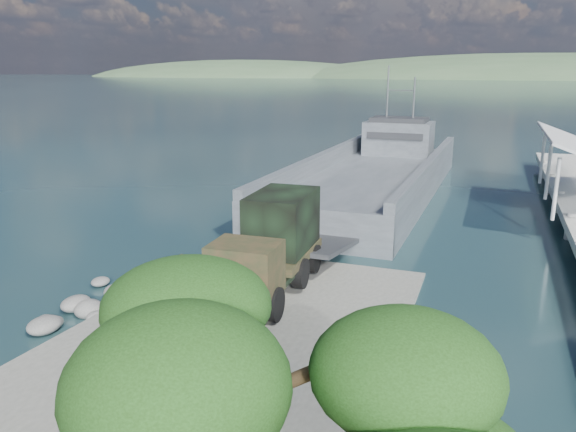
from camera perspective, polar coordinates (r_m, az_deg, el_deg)
The scene contains 7 objects.
ground at distance 19.06m, azimuth -4.68°, elevation -12.24°, with size 1400.00×1400.00×0.00m, color #18323A.
boat_ramp at distance 18.14m, azimuth -6.04°, elevation -12.86°, with size 10.00×18.00×0.50m, color slate.
shoreline_rocks at distance 22.52m, azimuth -18.79°, elevation -8.63°, with size 3.20×5.60×0.90m, color #5B5B58, non-canonical shape.
distant_headlands at distance 577.02m, azimuth 24.98°, elevation 12.55°, with size 1000.00×240.00×48.00m, color #3F5C39, non-canonical shape.
landing_craft at distance 40.09m, azimuth 8.58°, elevation 3.29°, with size 8.83×32.59×9.63m.
military_truck at distance 21.04m, azimuth -1.72°, elevation -2.99°, with size 2.69×7.56×3.46m.
soldier at distance 19.71m, azimuth -10.56°, elevation -7.25°, with size 0.61×0.40×1.66m, color #222E19.
Camera 1 is at (7.24, -15.37, 8.63)m, focal length 35.00 mm.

